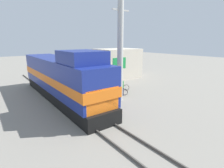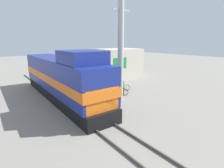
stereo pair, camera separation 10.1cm
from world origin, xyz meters
name	(u,v)px [view 1 (the left image)]	position (x,y,z in m)	size (l,w,h in m)	color
ground_plane	(74,107)	(0.00, 0.00, 0.00)	(120.00, 120.00, 0.00)	gray
rail_near	(66,108)	(-0.72, 0.00, 0.07)	(0.08, 35.87, 0.15)	#4C4742
rail_far	(81,104)	(0.72, 0.00, 0.07)	(0.08, 35.87, 0.15)	#4C4742
locomotive	(62,78)	(0.00, 2.28, 2.09)	(2.92, 15.24, 4.83)	black
utility_pole	(120,51)	(4.29, -1.00, 4.61)	(1.80, 0.53, 9.16)	#B2B2AD
vendor_umbrella	(108,75)	(4.83, 1.73, 1.97)	(2.50, 2.50, 2.25)	#4C4C4C
billboard_sign	(119,65)	(7.29, 2.81, 2.67)	(1.95, 0.12, 3.57)	#595959
shrub_cluster	(106,87)	(4.92, 2.30, 0.47)	(0.94, 0.94, 0.94)	#2D722D
person_bystander	(122,87)	(5.29, -0.14, 0.98)	(0.34, 0.34, 1.79)	#2D3347
bicycle	(125,90)	(6.31, 0.49, 0.35)	(1.84, 1.79, 0.68)	black
building_block_distant	(118,63)	(10.68, 7.39, 2.18)	(6.30, 4.34, 4.36)	beige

